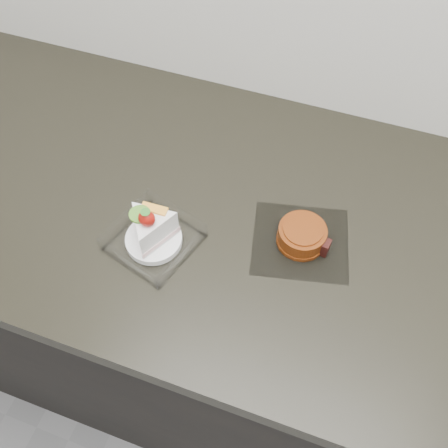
# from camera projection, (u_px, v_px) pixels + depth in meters

# --- Properties ---
(counter) EXTENTS (2.04, 0.64, 0.90)m
(counter) POSITION_uv_depth(u_px,v_px,m) (294.00, 336.00, 1.22)
(counter) COLOR black
(counter) RESTS_ON ground
(cake_tray) EXTENTS (0.16, 0.16, 0.10)m
(cake_tray) POSITION_uv_depth(u_px,v_px,m) (153.00, 234.00, 0.82)
(cake_tray) COLOR white
(cake_tray) RESTS_ON counter
(mooncake_wrap) EXTENTS (0.19, 0.18, 0.04)m
(mooncake_wrap) POSITION_uv_depth(u_px,v_px,m) (302.00, 237.00, 0.83)
(mooncake_wrap) COLOR white
(mooncake_wrap) RESTS_ON counter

